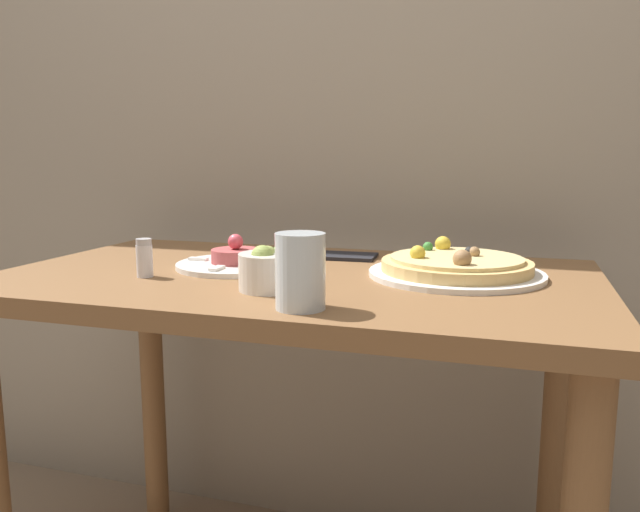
{
  "coord_description": "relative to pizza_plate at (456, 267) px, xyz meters",
  "views": [
    {
      "loc": [
        0.4,
        -0.78,
        1.02
      ],
      "look_at": [
        0.06,
        0.31,
        0.83
      ],
      "focal_mm": 35.0,
      "sensor_mm": 36.0,
      "label": 1
    }
  ],
  "objects": [
    {
      "name": "napkin",
      "position": [
        -0.26,
        0.14,
        -0.01
      ],
      "size": [
        0.15,
        0.1,
        0.01
      ],
      "color": "black",
      "rests_on": "dining_table"
    },
    {
      "name": "tartare_plate",
      "position": [
        -0.43,
        -0.04,
        -0.01
      ],
      "size": [
        0.24,
        0.24,
        0.07
      ],
      "color": "white",
      "rests_on": "dining_table"
    },
    {
      "name": "dining_table",
      "position": [
        -0.3,
        -0.06,
        -0.15
      ],
      "size": [
        1.13,
        0.66,
        0.79
      ],
      "color": "brown",
      "rests_on": "ground_plane"
    },
    {
      "name": "drinking_glass",
      "position": [
        -0.2,
        -0.32,
        0.04
      ],
      "size": [
        0.07,
        0.07,
        0.11
      ],
      "color": "silver",
      "rests_on": "dining_table"
    },
    {
      "name": "back_wall",
      "position": [
        -0.3,
        0.39,
        0.49
      ],
      "size": [
        8.0,
        0.05,
        2.6
      ],
      "color": "gray",
      "rests_on": "ground_plane"
    },
    {
      "name": "salt_shaker",
      "position": [
        -0.55,
        -0.18,
        0.02
      ],
      "size": [
        0.03,
        0.03,
        0.07
      ],
      "color": "silver",
      "rests_on": "dining_table"
    },
    {
      "name": "small_bowl",
      "position": [
        -0.29,
        -0.21,
        0.02
      ],
      "size": [
        0.1,
        0.1,
        0.08
      ],
      "color": "silver",
      "rests_on": "dining_table"
    },
    {
      "name": "pizza_plate",
      "position": [
        0.0,
        0.0,
        0.0
      ],
      "size": [
        0.33,
        0.33,
        0.06
      ],
      "color": "white",
      "rests_on": "dining_table"
    }
  ]
}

